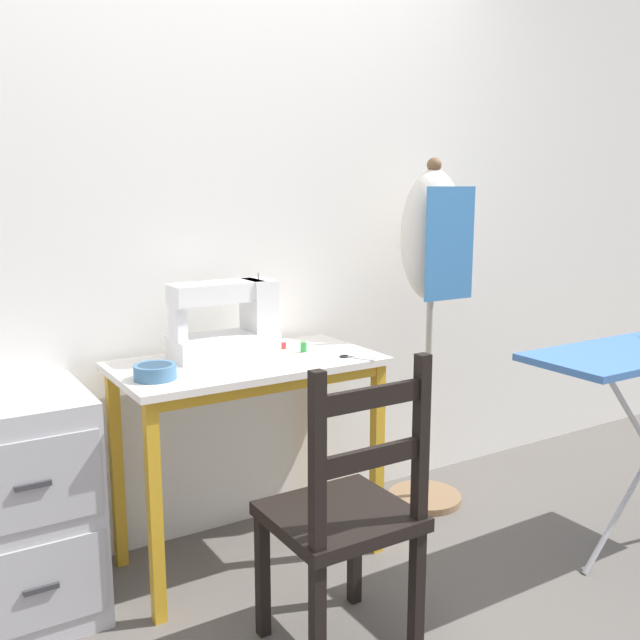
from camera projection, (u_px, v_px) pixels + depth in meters
The scene contains 11 objects.
ground_plane at pixel (283, 588), 2.46m from camera, with size 14.00×14.00×0.00m, color #5B5651.
wall_back at pixel (208, 210), 2.69m from camera, with size 10.00×0.05×2.55m.
sewing_table at pixel (249, 393), 2.53m from camera, with size 0.93×0.49×0.76m.
sewing_machine at pixel (229, 321), 2.57m from camera, with size 0.40×0.17×0.29m.
fabric_bowl at pixel (155, 371), 2.27m from camera, with size 0.14×0.14×0.05m.
scissors at pixel (352, 357), 2.56m from camera, with size 0.10×0.12×0.01m.
thread_spool_near_machine at pixel (283, 345), 2.69m from camera, with size 0.03×0.03×0.03m.
thread_spool_mid_table at pixel (304, 347), 2.63m from camera, with size 0.03×0.03×0.04m.
wooden_chair at pixel (344, 517), 2.06m from camera, with size 0.40×0.38×0.91m.
filing_cabinet at pixel (23, 507), 2.25m from camera, with size 0.42×0.48×0.73m.
dress_form at pixel (432, 262), 2.94m from camera, with size 0.32×0.32×1.48m.
Camera 1 is at (-1.07, -1.98, 1.36)m, focal length 40.00 mm.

